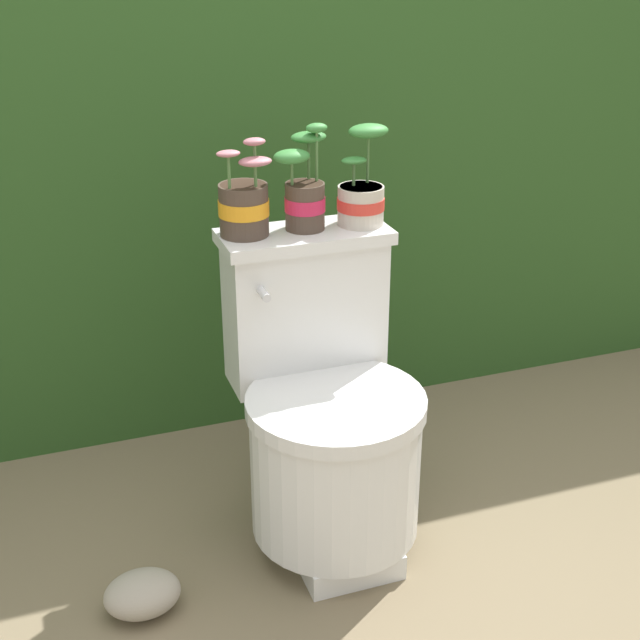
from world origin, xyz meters
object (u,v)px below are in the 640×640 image
Objects in this scene: potted_plant_midleft at (304,193)px; garden_stone at (142,594)px; potted_plant_middle at (361,194)px; toilet at (327,424)px; potted_plant_left at (244,205)px.

garden_stone is at bearing -148.29° from potted_plant_midleft.
potted_plant_midleft is 0.14m from potted_plant_middle.
potted_plant_middle is (0.15, 0.17, 0.51)m from toilet.
potted_plant_middle is (0.29, -0.01, -0.00)m from potted_plant_left.
toilet is at bearing -91.59° from potted_plant_midleft.
potted_plant_left is 1.32× the size of garden_stone.
potted_plant_middle is 1.05m from garden_stone.
potted_plant_left reaches higher than toilet.
toilet is 3.06× the size of potted_plant_midleft.
potted_plant_middle is at bearing 48.68° from toilet.
potted_plant_left is at bearing 41.41° from garden_stone.
potted_plant_midleft reaches higher than toilet.
potted_plant_left is at bearing 179.01° from potted_plant_midleft.
potted_plant_middle reaches higher than garden_stone.
potted_plant_midleft is at bearing 31.71° from garden_stone.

